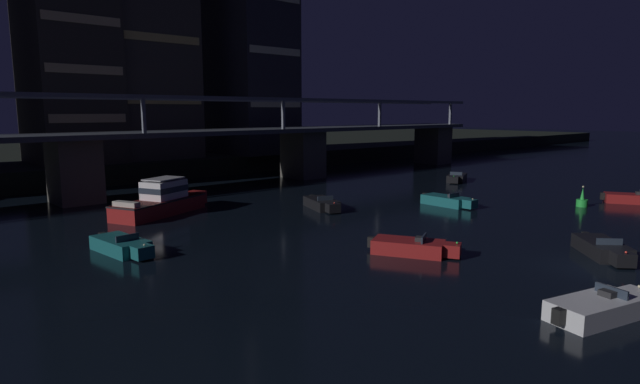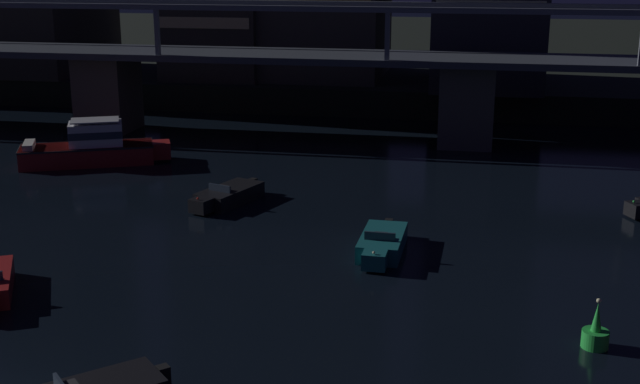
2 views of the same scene
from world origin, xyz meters
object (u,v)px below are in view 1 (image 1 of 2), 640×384
object	(u,v)px
cabin_cruiser_near_left	(162,201)
speedboat_far_left	(603,249)
speedboat_near_center	(633,198)
speedboat_far_center	(322,204)
speedboat_near_right	(457,178)
tower_east_tall	(247,28)
speedboat_mid_left	(447,201)
tower_west_tall	(67,48)
speedboat_mid_right	(122,246)
channel_buoy	(582,201)
tower_central	(139,13)
speedboat_mid_center	(412,247)
speedboat_far_right	(600,308)
river_bridge	(207,148)

from	to	relation	value
cabin_cruiser_near_left	speedboat_far_left	xyz separation A→B (m)	(12.80, -27.64, -0.64)
cabin_cruiser_near_left	speedboat_near_center	xyz separation A→B (m)	(32.62, -22.93, -0.64)
speedboat_near_center	speedboat_far_center	xyz separation A→B (m)	(-21.88, 16.17, 0.00)
cabin_cruiser_near_left	speedboat_near_right	xyz separation A→B (m)	(33.46, -4.54, -0.64)
tower_east_tall	speedboat_mid_left	size ratio (longest dim) A/B	6.53
tower_west_tall	speedboat_near_right	world-z (taller)	tower_west_tall
speedboat_mid_right	channel_buoy	size ratio (longest dim) A/B	2.97
tower_east_tall	speedboat_far_left	world-z (taller)	tower_east_tall
tower_central	cabin_cruiser_near_left	distance (m)	33.72
speedboat_near_right	channel_buoy	bearing A→B (deg)	-109.87
tower_east_tall	speedboat_mid_center	size ratio (longest dim) A/B	6.92
cabin_cruiser_near_left	speedboat_mid_center	size ratio (longest dim) A/B	1.87
speedboat_far_left	channel_buoy	xyz separation A→B (m)	(14.85, 7.01, 0.06)
cabin_cruiser_near_left	speedboat_mid_right	bearing A→B (deg)	-126.41
speedboat_far_center	speedboat_far_right	size ratio (longest dim) A/B	0.98
speedboat_near_right	speedboat_far_right	world-z (taller)	same
cabin_cruiser_near_left	tower_east_tall	bearing A→B (deg)	43.86
tower_east_tall	channel_buoy	world-z (taller)	tower_east_tall
speedboat_mid_right	speedboat_far_right	distance (m)	24.00
tower_east_tall	channel_buoy	size ratio (longest dim) A/B	19.31
speedboat_near_right	speedboat_far_left	distance (m)	30.99
tower_central	speedboat_mid_center	distance (m)	50.55
channel_buoy	speedboat_near_right	bearing A→B (deg)	70.13
tower_east_tall	speedboat_near_center	world-z (taller)	tower_east_tall
speedboat_mid_center	speedboat_far_center	world-z (taller)	same
tower_east_tall	speedboat_near_right	xyz separation A→B (m)	(9.39, -27.66, -18.63)
speedboat_mid_right	channel_buoy	xyz separation A→B (m)	(34.39, -11.48, 0.06)
tower_central	speedboat_mid_center	bearing A→B (deg)	-96.22
channel_buoy	tower_west_tall	bearing A→B (deg)	120.32
speedboat_near_center	cabin_cruiser_near_left	bearing A→B (deg)	144.90
cabin_cruiser_near_left	speedboat_mid_right	distance (m)	11.39
tower_central	speedboat_near_right	distance (m)	43.03
speedboat_near_right	speedboat_near_center	bearing A→B (deg)	-92.60
cabin_cruiser_near_left	channel_buoy	world-z (taller)	cabin_cruiser_near_left
tower_central	speedboat_far_left	distance (m)	57.16
speedboat_near_right	speedboat_mid_center	size ratio (longest dim) A/B	1.01
cabin_cruiser_near_left	speedboat_mid_left	bearing A→B (deg)	-33.18
river_bridge	channel_buoy	bearing A→B (deg)	-59.60
speedboat_near_right	speedboat_far_center	bearing A→B (deg)	-174.43
tower_west_tall	tower_central	size ratio (longest dim) A/B	0.72
speedboat_mid_left	tower_central	bearing A→B (deg)	103.49
speedboat_far_center	channel_buoy	size ratio (longest dim) A/B	2.90
tower_central	speedboat_near_right	xyz separation A→B (m)	(23.19, -30.60, -19.42)
speedboat_near_right	speedboat_mid_left	world-z (taller)	same
tower_west_tall	speedboat_near_center	size ratio (longest dim) A/B	5.22
speedboat_mid_left	channel_buoy	world-z (taller)	channel_buoy
tower_central	speedboat_far_right	bearing A→B (deg)	-96.92
cabin_cruiser_near_left	speedboat_far_left	bearing A→B (deg)	-65.16
speedboat_near_center	speedboat_far_right	distance (m)	30.34
river_bridge	speedboat_near_right	world-z (taller)	river_bridge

